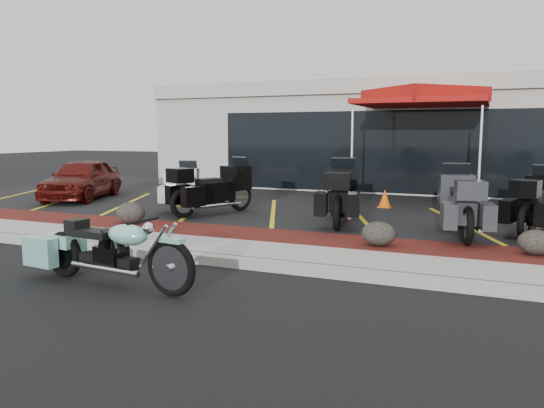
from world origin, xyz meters
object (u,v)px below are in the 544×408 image
at_px(touring_white, 188,183).
at_px(popup_canopy, 423,99).
at_px(hero_cruiser, 171,259).
at_px(parked_car, 82,179).
at_px(traffic_cone, 385,198).

height_order(touring_white, popup_canopy, popup_canopy).
xyz_separation_m(hero_cruiser, parked_car, (-7.56, 6.69, 0.25)).
height_order(hero_cruiser, popup_canopy, popup_canopy).
relative_size(touring_white, popup_canopy, 0.48).
bearing_deg(touring_white, hero_cruiser, -169.67).
height_order(parked_car, traffic_cone, parked_car).
xyz_separation_m(hero_cruiser, popup_canopy, (1.80, 9.85, 2.53)).
distance_m(hero_cruiser, traffic_cone, 8.44).
xyz_separation_m(touring_white, parked_car, (-3.65, -0.04, -0.01)).
distance_m(hero_cruiser, popup_canopy, 10.32).
relative_size(traffic_cone, popup_canopy, 0.11).
distance_m(traffic_cone, popup_canopy, 3.11).
bearing_deg(hero_cruiser, popup_canopy, 85.72).
bearing_deg(hero_cruiser, traffic_cone, 88.60).
xyz_separation_m(hero_cruiser, traffic_cone, (1.10, 8.37, -0.11)).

